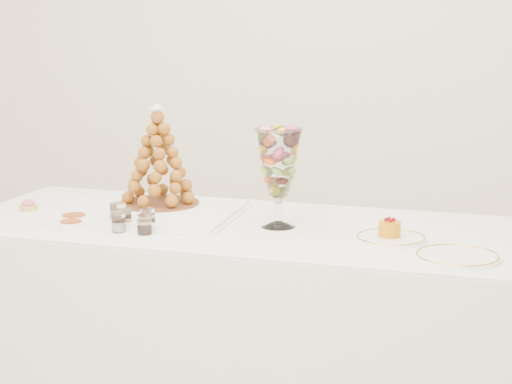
# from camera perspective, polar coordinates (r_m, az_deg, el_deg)

# --- Properties ---
(buffet_table) EXTENTS (2.10, 0.95, 0.78)m
(buffet_table) POSITION_cam_1_polar(r_m,az_deg,el_deg) (3.17, -1.01, -9.01)
(buffet_table) COLOR white
(buffet_table) RESTS_ON ground
(lace_tray) EXTENTS (0.67, 0.51, 0.02)m
(lace_tray) POSITION_cam_1_polar(r_m,az_deg,el_deg) (3.23, -7.30, -1.30)
(lace_tray) COLOR white
(lace_tray) RESTS_ON buffet_table
(macaron_vase) EXTENTS (0.16, 0.16, 0.35)m
(macaron_vase) POSITION_cam_1_polar(r_m,az_deg,el_deg) (2.97, 1.52, 1.91)
(macaron_vase) COLOR white
(macaron_vase) RESTS_ON buffet_table
(cake_plate) EXTENTS (0.23, 0.23, 0.01)m
(cake_plate) POSITION_cam_1_polar(r_m,az_deg,el_deg) (2.87, 8.97, -3.07)
(cake_plate) COLOR white
(cake_plate) RESTS_ON buffet_table
(spare_plate) EXTENTS (0.26, 0.26, 0.01)m
(spare_plate) POSITION_cam_1_polar(r_m,az_deg,el_deg) (2.70, 13.28, -4.22)
(spare_plate) COLOR white
(spare_plate) RESTS_ON buffet_table
(pink_tart) EXTENTS (0.07, 0.07, 0.04)m
(pink_tart) POSITION_cam_1_polar(r_m,az_deg,el_deg) (3.38, -14.94, -0.88)
(pink_tart) COLOR tan
(pink_tart) RESTS_ON buffet_table
(verrine_a) EXTENTS (0.06, 0.06, 0.08)m
(verrine_a) POSITION_cam_1_polar(r_m,az_deg,el_deg) (3.08, -9.18, -1.45)
(verrine_a) COLOR white
(verrine_a) RESTS_ON buffet_table
(verrine_b) EXTENTS (0.06, 0.06, 0.07)m
(verrine_b) POSITION_cam_1_polar(r_m,az_deg,el_deg) (3.03, -8.76, -1.75)
(verrine_b) COLOR white
(verrine_b) RESTS_ON buffet_table
(verrine_c) EXTENTS (0.06, 0.06, 0.07)m
(verrine_c) POSITION_cam_1_polar(r_m,az_deg,el_deg) (3.01, -7.23, -1.74)
(verrine_c) COLOR white
(verrine_c) RESTS_ON buffet_table
(verrine_d) EXTENTS (0.05, 0.05, 0.06)m
(verrine_d) POSITION_cam_1_polar(r_m,az_deg,el_deg) (2.98, -9.15, -2.03)
(verrine_d) COLOR white
(verrine_d) RESTS_ON buffet_table
(verrine_e) EXTENTS (0.06, 0.06, 0.07)m
(verrine_e) POSITION_cam_1_polar(r_m,az_deg,el_deg) (2.93, -7.45, -2.17)
(verrine_e) COLOR white
(verrine_e) RESTS_ON buffet_table
(ramekin_back) EXTENTS (0.09, 0.09, 0.03)m
(ramekin_back) POSITION_cam_1_polar(r_m,az_deg,el_deg) (3.13, -12.05, -1.79)
(ramekin_back) COLOR white
(ramekin_back) RESTS_ON buffet_table
(ramekin_front) EXTENTS (0.08, 0.08, 0.03)m
(ramekin_front) POSITION_cam_1_polar(r_m,az_deg,el_deg) (3.05, -12.23, -2.19)
(ramekin_front) COLOR white
(ramekin_front) RESTS_ON buffet_table
(croquembouche) EXTENTS (0.31, 0.31, 0.38)m
(croquembouche) POSITION_cam_1_polar(r_m,az_deg,el_deg) (3.27, -6.54, 2.41)
(croquembouche) COLOR brown
(croquembouche) RESTS_ON lace_tray
(mousse_cake) EXTENTS (0.07, 0.07, 0.06)m
(mousse_cake) POSITION_cam_1_polar(r_m,az_deg,el_deg) (2.87, 8.89, -2.42)
(mousse_cake) COLOR #C47809
(mousse_cake) RESTS_ON cake_plate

